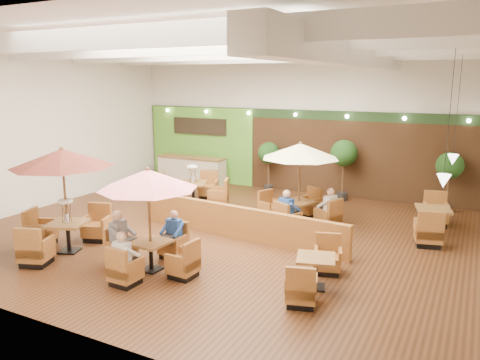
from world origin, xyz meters
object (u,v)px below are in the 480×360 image
Objects in this scene: table_3 at (193,192)px; diner_4 at (329,204)px; diner_0 at (124,252)px; diner_3 at (288,207)px; diner_1 at (173,229)px; topiary_1 at (344,155)px; topiary_2 at (450,168)px; table_5 at (432,222)px; table_1 at (149,200)px; table_0 at (62,178)px; table_2 at (300,168)px; diner_2 at (120,233)px; table_4 at (315,273)px; service_counter at (192,171)px; topiary_0 at (269,155)px; booth_divider at (237,222)px.

table_3 is 3.76× the size of diner_4.
diner_0 is 0.92× the size of diner_3.
diner_0 reaches higher than diner_1.
table_3 is at bearing -176.91° from diner_3.
topiary_1 is 3.54m from topiary_2.
table_1 is at bearing -147.68° from table_5.
table_0 is 11.95m from topiary_2.
table_1 reaches higher than diner_4.
table_2 is 5.27m from topiary_2.
diner_0 is at bearing 175.10° from diner_4.
diner_2 is (-0.89, -0.89, 0.04)m from diner_1.
diner_1 is at bearing -98.02° from diner_3.
table_1 is 4.01m from table_4.
table_0 is 1.06× the size of table_2.
table_5 is 3.63× the size of diner_4.
diner_4 is at bearing 75.66° from diner_0.
table_4 is 3.33× the size of diner_1.
table_4 is (6.40, 0.84, -1.61)m from table_0.
table_1 is 10.21m from topiary_2.
service_counter is 10.10m from diner_0.
topiary_0 reaches higher than diner_4.
table_5 reaches higher than table_4.
table_5 is 2.96m from topiary_2.
booth_divider is 5.84m from topiary_1.
booth_divider is 2.33× the size of table_0.
table_2 is (6.05, -3.29, 1.16)m from service_counter.
table_0 is at bearing 172.46° from diner_0.
topiary_2 reaches higher than booth_divider.
diner_3 is at bearing 138.93° from diner_2.
service_counter is 7.38m from diner_3.
topiary_0 is (-2.57, 3.49, -0.27)m from table_2.
booth_divider is at bearing -105.10° from topiary_1.
table_2 reaches higher than booth_divider.
diner_0 is (-5.72, -9.35, -0.78)m from topiary_2.
topiary_2 is 10.76m from diner_2.
topiary_1 is (4.89, 8.46, -0.27)m from table_0.
table_0 reaches higher than table_5.
topiary_2 reaches higher than table_5.
topiary_2 is at bearing -20.66° from diner_4.
booth_divider is 3.26m from table_1.
diner_2 reaches higher than diner_1.
booth_divider is at bearing 144.12° from diner_2.
table_3 reaches higher than table_4.
diner_2 is (-0.89, 0.00, -0.90)m from table_1.
booth_divider is at bearing 155.02° from diner_4.
service_counter is 10.03m from topiary_2.
topiary_0 is 7.64m from diner_1.
diner_0 is at bearing -91.62° from table_3.
table_2 is at bearing 27.85° from table_0.
diner_1 is at bearing 127.52° from diner_2.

